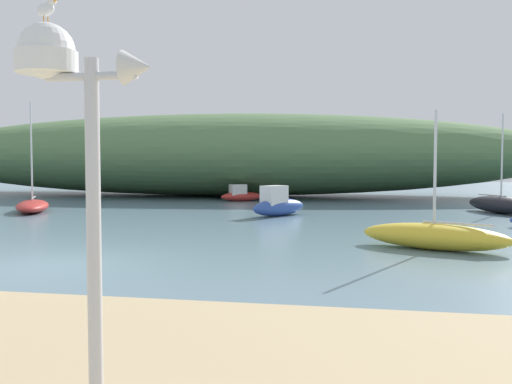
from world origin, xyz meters
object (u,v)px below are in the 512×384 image
at_px(mast_structure, 65,94).
at_px(motorboat_off_point, 278,204).
at_px(motorboat_centre_water, 241,195).
at_px(sailboat_outer_mooring, 434,236).
at_px(seagull_on_radar, 47,8).
at_px(sailboat_near_shore, 33,206).
at_px(sailboat_west_reach, 501,205).

bearing_deg(mast_structure, motorboat_off_point, 93.48).
bearing_deg(motorboat_centre_water, sailboat_outer_mooring, -62.47).
bearing_deg(seagull_on_radar, motorboat_off_point, 93.06).
relative_size(sailboat_near_shore, sailboat_west_reach, 1.13).
xyz_separation_m(mast_structure, sailboat_outer_mooring, (4.34, 11.41, -2.55)).
bearing_deg(motorboat_off_point, mast_structure, -86.52).
bearing_deg(sailboat_west_reach, sailboat_near_shore, -171.17).
xyz_separation_m(sailboat_outer_mooring, motorboat_off_point, (-5.56, 8.62, 0.14)).
height_order(sailboat_near_shore, motorboat_off_point, sailboat_near_shore).
xyz_separation_m(mast_structure, seagull_on_radar, (-0.14, -0.01, 0.71)).
xyz_separation_m(mast_structure, motorboat_centre_water, (-4.81, 28.96, -2.53)).
height_order(motorboat_centre_water, motorboat_off_point, motorboat_off_point).
bearing_deg(motorboat_centre_water, motorboat_off_point, -68.08).
bearing_deg(mast_structure, sailboat_outer_mooring, 69.17).
distance_m(seagull_on_radar, sailboat_near_shore, 23.84).
bearing_deg(sailboat_west_reach, mast_structure, -110.65).
xyz_separation_m(seagull_on_radar, sailboat_outer_mooring, (4.48, 11.41, -3.25)).
height_order(mast_structure, sailboat_near_shore, sailboat_near_shore).
distance_m(mast_structure, seagull_on_radar, 0.72).
bearing_deg(sailboat_outer_mooring, sailboat_west_reach, 69.53).
bearing_deg(sailboat_outer_mooring, sailboat_near_shore, 154.09).
bearing_deg(motorboat_off_point, seagull_on_radar, -86.94).
xyz_separation_m(sailboat_outer_mooring, sailboat_west_reach, (4.40, 11.78, 0.05)).
height_order(mast_structure, motorboat_off_point, mast_structure).
distance_m(seagull_on_radar, motorboat_centre_water, 29.52).
xyz_separation_m(mast_structure, motorboat_off_point, (-1.22, 20.03, -2.40)).
bearing_deg(sailboat_outer_mooring, motorboat_centre_water, 117.53).
height_order(motorboat_centre_water, sailboat_near_shore, sailboat_near_shore).
xyz_separation_m(motorboat_centre_water, motorboat_off_point, (3.60, -8.93, 0.12)).
xyz_separation_m(seagull_on_radar, sailboat_near_shore, (-12.83, 19.82, -3.31)).
height_order(motorboat_off_point, sailboat_west_reach, sailboat_west_reach).
bearing_deg(seagull_on_radar, sailboat_west_reach, 69.05).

